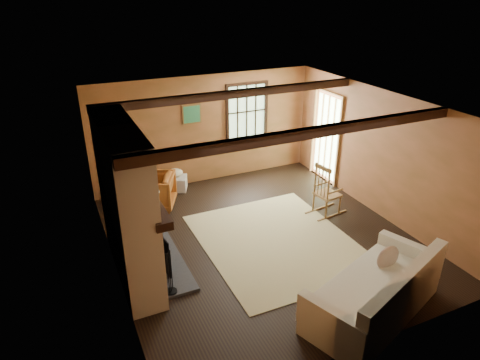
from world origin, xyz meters
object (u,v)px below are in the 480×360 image
fireplace (129,209)px  sofa (378,295)px  rocking_chair (326,193)px  laundry_basket (175,183)px  armchair (155,191)px

fireplace → sofa: fireplace is taller
rocking_chair → laundry_basket: size_ratio=2.09×
laundry_basket → fireplace: bearing=-119.0°
sofa → armchair: (-1.96, 4.29, 0.04)m
sofa → armchair: 4.72m
sofa → fireplace: bearing=119.7°
laundry_basket → rocking_chair: bearing=-43.5°
rocking_chair → sofa: (-1.00, -2.64, -0.13)m
fireplace → rocking_chair: size_ratio=2.29×
fireplace → laundry_basket: fireplace is taller
armchair → fireplace: bearing=2.8°
rocking_chair → armchair: size_ratio=1.36×
rocking_chair → sofa: rocking_chair is taller
laundry_basket → armchair: (-0.59, -0.60, 0.20)m
rocking_chair → laundry_basket: 3.28m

